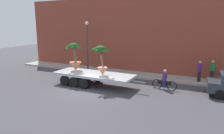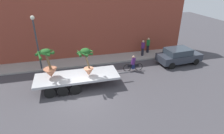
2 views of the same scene
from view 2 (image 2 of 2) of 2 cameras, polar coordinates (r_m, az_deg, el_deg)
name	(u,v)px [view 2 (image 2 of 2)]	position (r m, az deg, el deg)	size (l,w,h in m)	color
ground_plane	(85,97)	(13.65, -8.45, -9.04)	(60.00, 60.00, 0.00)	#423F44
sidewalk	(77,62)	(18.94, -10.66, 1.54)	(24.00, 2.20, 0.15)	#A39E99
building_facade	(73,23)	(19.44, -11.98, 13.27)	(24.00, 1.20, 7.34)	brown
flatbed_trailer	(74,78)	(14.52, -11.80, -3.45)	(7.35, 2.29, 0.98)	#B7BABF
potted_palm_rear	(49,65)	(14.28, -19.02, 0.63)	(1.43, 1.34, 2.26)	#C17251
potted_palm_middle	(87,61)	(13.74, -7.81, 1.88)	(1.31, 1.33, 2.23)	tan
cyclist	(133,64)	(16.85, 6.58, 0.88)	(1.84, 0.37, 1.54)	black
parked_car	(179,56)	(19.34, 19.94, 3.33)	(4.39, 2.21, 1.58)	#2D333D
pedestrian_near_gate	(148,45)	(20.93, 11.10, 6.74)	(0.36, 0.36, 1.71)	black
pedestrian_far_left	(143,48)	(19.96, 9.52, 5.92)	(0.36, 0.36, 1.71)	black
street_lamp	(36,36)	(17.28, -22.54, 8.79)	(0.36, 0.36, 4.83)	#383D42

